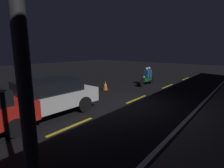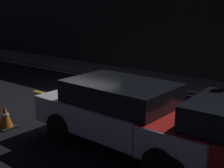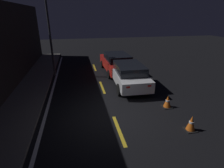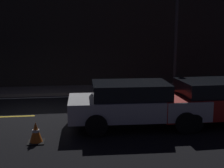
% 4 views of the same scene
% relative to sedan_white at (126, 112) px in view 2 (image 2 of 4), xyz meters
% --- Properties ---
extents(ground_plane, '(56.00, 56.00, 0.00)m').
position_rel_sedan_white_xyz_m(ground_plane, '(-3.44, 1.68, -0.80)').
color(ground_plane, black).
extents(raised_curb, '(28.00, 1.94, 0.13)m').
position_rel_sedan_white_xyz_m(raised_curb, '(-3.44, 5.93, -0.73)').
color(raised_curb, '#605B56').
rests_on(raised_curb, ground).
extents(building_front, '(28.00, 0.30, 5.01)m').
position_rel_sedan_white_xyz_m(building_front, '(-3.44, 7.05, 1.71)').
color(building_front, black).
rests_on(building_front, ground).
extents(lane_dash_c, '(2.00, 0.14, 0.01)m').
position_rel_sedan_white_xyz_m(lane_dash_c, '(-4.44, 1.68, -0.79)').
color(lane_dash_c, gold).
rests_on(lane_dash_c, ground).
extents(lane_dash_d, '(2.00, 0.14, 0.01)m').
position_rel_sedan_white_xyz_m(lane_dash_d, '(0.06, 1.68, -0.79)').
color(lane_dash_d, gold).
rests_on(lane_dash_d, ground).
extents(lane_solid_kerb, '(25.20, 0.14, 0.01)m').
position_rel_sedan_white_xyz_m(lane_solid_kerb, '(-3.44, 4.71, -0.79)').
color(lane_solid_kerb, silver).
rests_on(lane_solid_kerb, ground).
extents(sedan_white, '(4.51, 2.04, 1.48)m').
position_rel_sedan_white_xyz_m(sedan_white, '(0.00, 0.00, 0.00)').
color(sedan_white, silver).
rests_on(sedan_white, ground).
extents(traffic_cone_mid, '(0.47, 0.47, 0.61)m').
position_rel_sedan_white_xyz_m(traffic_cone_mid, '(-3.09, -1.10, -0.50)').
color(traffic_cone_mid, black).
rests_on(traffic_cone_mid, ground).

